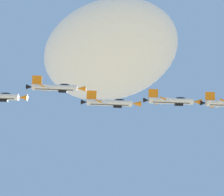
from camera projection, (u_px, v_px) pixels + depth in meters
cloud_high_distant at (110, 52)px, 216.18m from camera, size 75.07×57.92×32.57m
fighter_jet_left_wing at (172, 101)px, 107.01m from camera, size 15.24×8.61×7.70m
fighter_jet_right_wing at (111, 103)px, 104.49m from camera, size 15.24×8.60×7.98m
fighter_jet_left_outer at (56, 88)px, 105.55m from camera, size 15.24×8.60×7.99m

